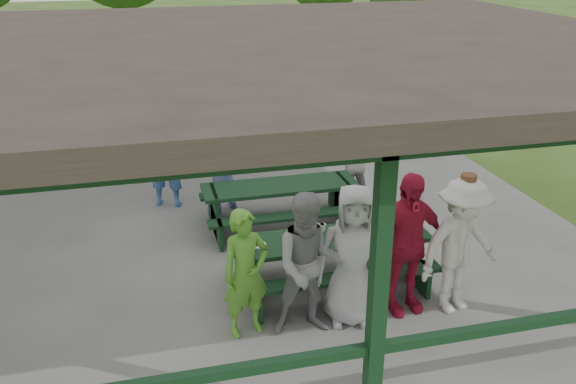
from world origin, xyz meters
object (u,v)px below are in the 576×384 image
object	(u,v)px
farm_trailer	(129,104)
picnic_table_near	(332,254)
pickup_truck	(295,80)
spectator_lblue	(222,170)
contestant_grey_left	(309,265)
picnic_table_far	(280,200)
spectator_grey	(352,162)
contestant_green	(246,274)
contestant_grey_mid	(353,256)
contestant_white_fedora	(460,246)
spectator_blue	(164,155)
contestant_red	(406,244)

from	to	relation	value
farm_trailer	picnic_table_near	bearing A→B (deg)	-83.80
farm_trailer	pickup_truck	bearing A→B (deg)	8.50
spectator_lblue	farm_trailer	xyz separation A→B (m)	(-1.53, 5.56, -0.11)
contestant_grey_left	farm_trailer	distance (m)	9.65
contestant_grey_left	pickup_truck	world-z (taller)	contestant_grey_left
picnic_table_far	spectator_grey	xyz separation A→B (m)	(1.51, 0.78, 0.27)
contestant_green	contestant_grey_mid	bearing A→B (deg)	-17.60
picnic_table_far	contestant_grey_left	xyz separation A→B (m)	(-0.35, -2.95, 0.43)
contestant_white_fedora	spectator_grey	distance (m)	3.73
picnic_table_near	spectator_grey	xyz separation A→B (m)	(1.27, 2.78, 0.27)
spectator_lblue	spectator_blue	xyz separation A→B (m)	(-0.95, 0.43, 0.21)
spectator_blue	spectator_grey	distance (m)	3.34
contestant_green	contestant_grey_left	distance (m)	0.76
contestant_red	spectator_grey	distance (m)	3.62
spectator_blue	spectator_grey	size ratio (longest dim) A/B	1.28
contestant_grey_left	farm_trailer	bearing A→B (deg)	108.34
picnic_table_far	spectator_blue	bearing A→B (deg)	142.64
contestant_grey_left	spectator_lblue	distance (m)	3.90
contestant_white_fedora	contestant_red	bearing A→B (deg)	154.97
spectator_grey	farm_trailer	bearing A→B (deg)	-45.84
contestant_grey_left	contestant_white_fedora	size ratio (longest dim) A/B	0.97
spectator_grey	farm_trailer	distance (m)	6.90
picnic_table_near	contestant_grey_left	xyz separation A→B (m)	(-0.60, -0.95, 0.43)
contestant_grey_left	spectator_lblue	xyz separation A→B (m)	(-0.47, 3.87, -0.17)
contestant_red	spectator_blue	distance (m)	4.95
contestant_green	contestant_grey_mid	distance (m)	1.31
contestant_grey_left	spectator_lblue	world-z (taller)	contestant_grey_left
contestant_green	spectator_lblue	size ratio (longest dim) A/B	1.09
contestant_green	spectator_blue	world-z (taller)	spectator_blue
contestant_green	contestant_white_fedora	distance (m)	2.71
picnic_table_near	contestant_grey_left	world-z (taller)	contestant_grey_left
spectator_lblue	spectator_grey	size ratio (longest dim) A/B	1.00
contestant_grey_mid	spectator_grey	world-z (taller)	contestant_grey_mid
contestant_red	contestant_white_fedora	world-z (taller)	contestant_red
contestant_green	spectator_blue	xyz separation A→B (m)	(-0.68, 4.14, 0.14)
spectator_lblue	pickup_truck	size ratio (longest dim) A/B	0.28
contestant_green	spectator_grey	xyz separation A→B (m)	(2.60, 3.57, -0.07)
picnic_table_far	contestant_white_fedora	world-z (taller)	contestant_white_fedora
contestant_white_fedora	spectator_lblue	bearing A→B (deg)	110.40
spectator_grey	pickup_truck	world-z (taller)	spectator_grey
picnic_table_far	farm_trailer	world-z (taller)	farm_trailer
spectator_blue	pickup_truck	world-z (taller)	spectator_blue
picnic_table_near	spectator_lblue	size ratio (longest dim) A/B	1.79
contestant_red	farm_trailer	size ratio (longest dim) A/B	0.45
picnic_table_near	picnic_table_far	distance (m)	2.01
picnic_table_far	spectator_lblue	size ratio (longest dim) A/B	1.71
picnic_table_near	contestant_green	bearing A→B (deg)	-149.35
spectator_grey	farm_trailer	size ratio (longest dim) A/B	0.35
picnic_table_far	contestant_red	world-z (taller)	contestant_red
spectator_lblue	pickup_truck	xyz separation A→B (m)	(3.22, 7.23, -0.10)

